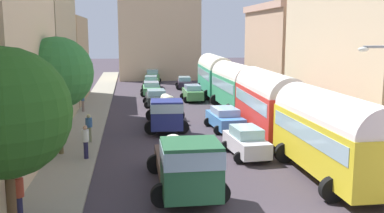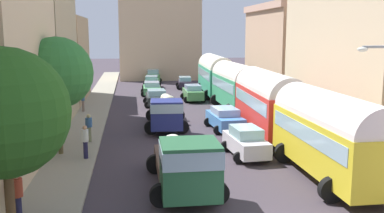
% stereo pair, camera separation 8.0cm
% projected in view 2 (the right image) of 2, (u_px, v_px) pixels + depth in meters
% --- Properties ---
extents(ground_plane, '(154.00, 154.00, 0.00)m').
position_uv_depth(ground_plane, '(178.00, 107.00, 39.18)').
color(ground_plane, '#3C343C').
extents(sidewalk_left, '(2.50, 70.00, 0.14)m').
position_uv_depth(sidewalk_left, '(96.00, 108.00, 38.19)').
color(sidewalk_left, gray).
rests_on(sidewalk_left, ground).
extents(sidewalk_right, '(2.50, 70.00, 0.14)m').
position_uv_depth(sidewalk_right, '(257.00, 104.00, 40.16)').
color(sidewalk_right, '#A9A6A0').
rests_on(sidewalk_right, ground).
extents(building_left_2, '(5.27, 10.12, 10.37)m').
position_uv_depth(building_left_2, '(34.00, 51.00, 31.09)').
color(building_left_2, tan).
rests_on(building_left_2, ground).
extents(building_left_3, '(4.34, 10.23, 8.01)m').
position_uv_depth(building_left_3, '(61.00, 59.00, 41.83)').
color(building_left_3, tan).
rests_on(building_left_3, ground).
extents(building_right_1, '(4.66, 14.33, 12.19)m').
position_uv_depth(building_right_1, '(354.00, 39.00, 29.04)').
color(building_right_1, '#CEB593').
rests_on(building_right_1, ground).
extents(building_right_2, '(5.36, 12.18, 9.27)m').
position_uv_depth(building_right_2, '(285.00, 52.00, 43.00)').
color(building_right_2, tan).
rests_on(building_right_2, ground).
extents(distant_church, '(11.21, 7.85, 21.23)m').
position_uv_depth(distant_church, '(159.00, 29.00, 62.25)').
color(distant_church, tan).
rests_on(distant_church, ground).
extents(parked_bus_0, '(3.28, 8.60, 3.94)m').
position_uv_depth(parked_bus_0, '(330.00, 132.00, 19.43)').
color(parked_bus_0, yellow).
rests_on(parked_bus_0, ground).
extents(parked_bus_1, '(3.49, 9.06, 4.09)m').
position_uv_depth(parked_bus_1, '(268.00, 100.00, 28.20)').
color(parked_bus_1, red).
rests_on(parked_bus_1, ground).
extents(parked_bus_2, '(3.29, 8.64, 4.01)m').
position_uv_depth(parked_bus_2, '(235.00, 84.00, 37.00)').
color(parked_bus_2, '#3B9D6B').
rests_on(parked_bus_2, ground).
extents(parked_bus_3, '(3.53, 9.84, 4.23)m').
position_uv_depth(parked_bus_3, '(215.00, 73.00, 45.77)').
color(parked_bus_3, '#389871').
rests_on(parked_bus_3, ground).
extents(cargo_truck_0, '(3.08, 6.79, 2.51)m').
position_uv_depth(cargo_truck_0, '(185.00, 163.00, 17.62)').
color(cargo_truck_0, '#255C37').
rests_on(cargo_truck_0, ground).
extents(cargo_truck_1, '(3.15, 7.37, 2.27)m').
position_uv_depth(cargo_truck_1, '(166.00, 112.00, 29.68)').
color(cargo_truck_1, navy).
rests_on(cargo_truck_1, ground).
extents(car_0, '(2.38, 3.97, 1.46)m').
position_uv_depth(car_0, '(156.00, 98.00, 39.52)').
color(car_0, '#242A2A').
rests_on(car_0, ground).
extents(car_1, '(2.42, 4.16, 1.42)m').
position_uv_depth(car_1, '(152.00, 88.00, 46.28)').
color(car_1, '#4B985A').
rests_on(car_1, ground).
extents(car_2, '(2.38, 4.31, 1.47)m').
position_uv_depth(car_2, '(152.00, 82.00, 52.29)').
color(car_2, '#469157').
rests_on(car_2, ground).
extents(car_3, '(2.29, 4.32, 1.66)m').
position_uv_depth(car_3, '(153.00, 75.00, 59.40)').
color(car_3, '#549B4D').
rests_on(car_3, ground).
extents(car_4, '(2.27, 3.84, 1.61)m').
position_uv_depth(car_4, '(246.00, 142.00, 23.18)').
color(car_4, silver).
rests_on(car_4, ground).
extents(car_5, '(2.45, 4.37, 1.52)m').
position_uv_depth(car_5, '(225.00, 119.00, 29.63)').
color(car_5, '#4787D0').
rests_on(car_5, ground).
extents(car_6, '(2.19, 4.03, 1.56)m').
position_uv_depth(car_6, '(193.00, 93.00, 42.40)').
color(car_6, '#50914C').
rests_on(car_6, ground).
extents(car_7, '(2.28, 4.22, 1.39)m').
position_uv_depth(car_7, '(185.00, 82.00, 51.96)').
color(car_7, '#2B2030').
rests_on(car_7, ground).
extents(pedestrian_0, '(0.34, 0.34, 1.87)m').
position_uv_depth(pedestrian_0, '(83.00, 100.00, 35.85)').
color(pedestrian_0, '#776159').
rests_on(pedestrian_0, ground).
extents(pedestrian_1, '(0.38, 0.38, 1.87)m').
position_uv_depth(pedestrian_1, '(85.00, 141.00, 22.32)').
color(pedestrian_1, '#201E40').
rests_on(pedestrian_1, ground).
extents(pedestrian_2, '(0.54, 0.54, 1.77)m').
position_uv_depth(pedestrian_2, '(17.00, 194.00, 15.07)').
color(pedestrian_2, '#202041').
rests_on(pedestrian_2, ground).
extents(pedestrian_3, '(0.56, 0.56, 1.81)m').
position_uv_depth(pedestrian_3, '(89.00, 127.00, 25.77)').
color(pedestrian_3, '#6E7351').
rests_on(pedestrian_3, ground).
extents(roadside_tree_0, '(3.97, 3.97, 6.12)m').
position_uv_depth(roadside_tree_0, '(4.00, 113.00, 13.10)').
color(roadside_tree_0, brown).
rests_on(roadside_tree_0, ground).
extents(roadside_tree_1, '(3.73, 3.73, 6.33)m').
position_uv_depth(roadside_tree_1, '(57.00, 73.00, 22.68)').
color(roadside_tree_1, brown).
rests_on(roadside_tree_1, ground).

